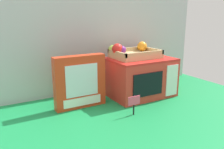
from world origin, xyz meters
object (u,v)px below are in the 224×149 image
at_px(toy_microwave, 140,77).
at_px(food_groups_crate, 132,53).
at_px(cookie_set_box, 80,82).
at_px(price_sign, 134,102).

relative_size(toy_microwave, food_groups_crate, 1.37).
distance_m(cookie_set_box, price_sign, 0.32).
height_order(cookie_set_box, price_sign, cookie_set_box).
bearing_deg(cookie_set_box, price_sign, -50.56).
distance_m(food_groups_crate, price_sign, 0.39).
xyz_separation_m(food_groups_crate, price_sign, (-0.17, -0.28, -0.20)).
relative_size(food_groups_crate, price_sign, 2.84).
distance_m(toy_microwave, price_sign, 0.32).
xyz_separation_m(toy_microwave, price_sign, (-0.21, -0.24, -0.05)).
bearing_deg(price_sign, toy_microwave, 48.99).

